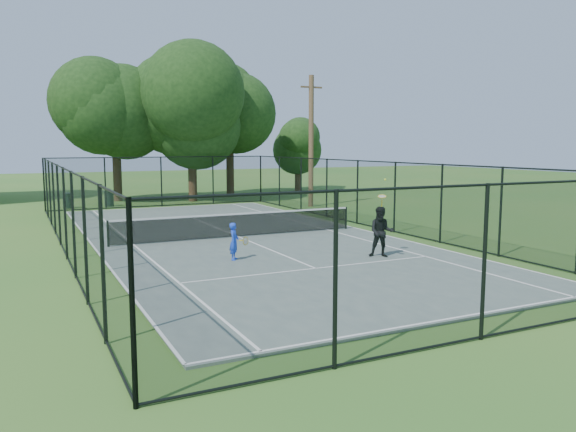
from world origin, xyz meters
name	(u,v)px	position (x,y,z in m)	size (l,w,h in m)	color
ground	(239,238)	(0.00, 0.00, 0.00)	(120.00, 120.00, 0.00)	#2E6322
tennis_court	(239,238)	(0.00, 0.00, 0.03)	(11.00, 24.00, 0.06)	#52605B
tennis_net	(239,224)	(0.00, 0.00, 0.58)	(10.08, 0.08, 0.95)	black
fence	(238,201)	(0.00, 0.00, 1.50)	(13.10, 26.10, 3.00)	black
tree_near_left	(115,124)	(-1.84, 17.55, 5.02)	(6.26, 6.26, 8.17)	#332114
tree_near_mid	(191,115)	(2.58, 15.21, 5.61)	(6.96, 6.96, 9.10)	#332114
tree_near_right	(230,122)	(6.30, 18.23, 5.33)	(6.08, 6.08, 8.39)	#332114
tree_far_right	(298,150)	(12.76, 19.93, 3.29)	(4.03, 4.03, 5.33)	#332114
trash_bin_left	(68,201)	(-5.22, 14.30, 0.46)	(0.58, 0.58, 0.91)	black
trash_bin_right	(109,199)	(-2.88, 14.39, 0.46)	(0.58, 0.58, 0.92)	black
utility_pole	(311,141)	(8.07, 9.00, 3.95)	(1.40, 0.30, 7.77)	#4C3823
player_blue	(234,241)	(-1.72, -4.14, 0.65)	(0.82, 0.52, 1.19)	blue
player_black	(381,232)	(2.75, -5.80, 0.89)	(1.14, 1.20, 2.51)	black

